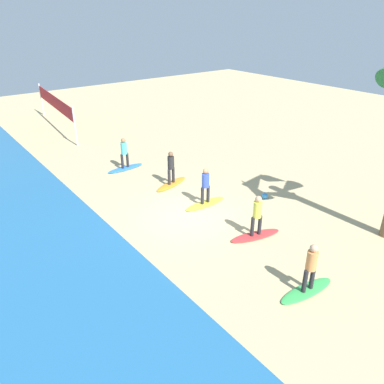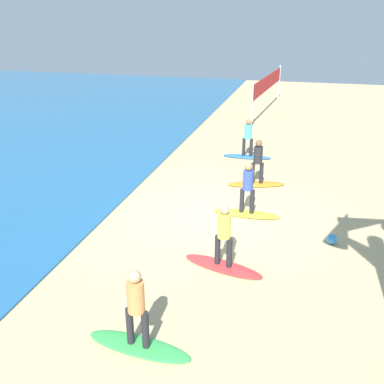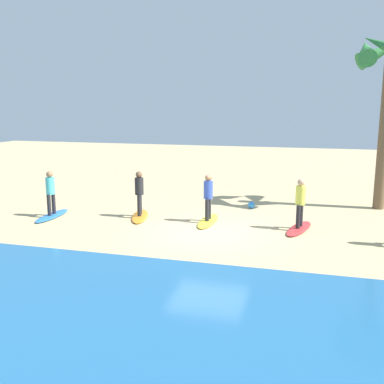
# 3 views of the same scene
# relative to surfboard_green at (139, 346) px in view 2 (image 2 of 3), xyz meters

# --- Properties ---
(ground_plane) EXTENTS (60.00, 60.00, 0.00)m
(ground_plane) POSITION_rel_surfboard_green_xyz_m (5.99, 0.05, -0.04)
(ground_plane) COLOR tan
(surfboard_green) EXTENTS (0.74, 2.14, 0.09)m
(surfboard_green) POSITION_rel_surfboard_green_xyz_m (0.00, 0.00, 0.00)
(surfboard_green) COLOR green
(surfboard_green) RESTS_ON ground
(surfer_green) EXTENTS (0.32, 0.46, 1.64)m
(surfer_green) POSITION_rel_surfboard_green_xyz_m (0.00, 0.00, 0.99)
(surfer_green) COLOR #232328
(surfer_green) RESTS_ON surfboard_green
(surfboard_red) EXTENTS (1.06, 2.17, 0.09)m
(surfboard_red) POSITION_rel_surfboard_green_xyz_m (3.13, -1.02, 0.00)
(surfboard_red) COLOR red
(surfboard_red) RESTS_ON ground
(surfer_red) EXTENTS (0.32, 0.45, 1.64)m
(surfer_red) POSITION_rel_surfboard_green_xyz_m (3.13, -1.02, 0.99)
(surfer_red) COLOR #232328
(surfer_red) RESTS_ON surfboard_red
(surfboard_yellow) EXTENTS (0.57, 2.10, 0.09)m
(surfboard_yellow) POSITION_rel_surfboard_green_xyz_m (6.30, -1.15, 0.00)
(surfboard_yellow) COLOR yellow
(surfboard_yellow) RESTS_ON ground
(surfer_yellow) EXTENTS (0.32, 0.46, 1.64)m
(surfer_yellow) POSITION_rel_surfboard_green_xyz_m (6.30, -1.15, 0.99)
(surfer_yellow) COLOR #232328
(surfer_yellow) RESTS_ON surfboard_yellow
(surfboard_orange) EXTENTS (1.13, 2.17, 0.09)m
(surfboard_orange) POSITION_rel_surfboard_green_xyz_m (8.91, -1.15, 0.00)
(surfboard_orange) COLOR orange
(surfboard_orange) RESTS_ON ground
(surfer_orange) EXTENTS (0.32, 0.45, 1.64)m
(surfer_orange) POSITION_rel_surfboard_green_xyz_m (8.91, -1.15, 0.99)
(surfer_orange) COLOR #232328
(surfer_orange) RESTS_ON surfboard_orange
(surfboard_blue) EXTENTS (0.64, 2.12, 0.09)m
(surfboard_blue) POSITION_rel_surfboard_green_xyz_m (12.11, -0.35, 0.00)
(surfboard_blue) COLOR blue
(surfboard_blue) RESTS_ON ground
(surfer_blue) EXTENTS (0.32, 0.46, 1.64)m
(surfer_blue) POSITION_rel_surfboard_green_xyz_m (12.11, -0.35, 0.99)
(surfer_blue) COLOR #232328
(surfer_blue) RESTS_ON surfboard_blue
(volleyball_net) EXTENTS (9.06, 0.92, 2.50)m
(volleyball_net) POSITION_rel_surfboard_green_xyz_m (21.86, -0.22, 1.74)
(volleyball_net) COLOR silver
(volleyball_net) RESTS_ON ground
(beach_ball) EXTENTS (0.28, 0.28, 0.28)m
(beach_ball) POSITION_rel_surfboard_green_xyz_m (5.10, -3.69, 0.10)
(beach_ball) COLOR #338CE5
(beach_ball) RESTS_ON ground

